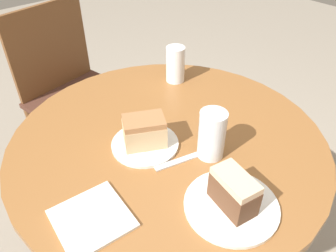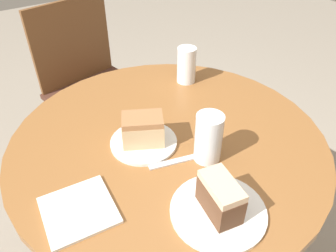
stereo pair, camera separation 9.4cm
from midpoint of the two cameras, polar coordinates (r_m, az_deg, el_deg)
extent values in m
cylinder|color=brown|center=(1.28, -2.19, -15.03)|extent=(0.08, 0.08, 0.69)
cylinder|color=brown|center=(1.01, -2.67, -2.56)|extent=(0.96, 0.96, 0.03)
cylinder|color=brown|center=(1.68, -15.97, -7.89)|extent=(0.04, 0.04, 0.44)
cylinder|color=brown|center=(1.88, -6.05, -0.82)|extent=(0.04, 0.04, 0.44)
cylinder|color=brown|center=(1.95, -23.12, -2.46)|extent=(0.04, 0.04, 0.44)
cylinder|color=brown|center=(2.12, -13.80, 3.25)|extent=(0.04, 0.04, 0.44)
cube|color=#47281E|center=(1.76, -15.95, 4.23)|extent=(0.54, 0.51, 0.03)
cube|color=brown|center=(1.81, -21.39, 12.44)|extent=(0.44, 0.10, 0.44)
cylinder|color=silver|center=(0.97, -6.79, -3.24)|extent=(0.20, 0.20, 0.01)
cylinder|color=silver|center=(0.82, 7.64, -13.71)|extent=(0.23, 0.23, 0.01)
cube|color=tan|center=(0.95, -6.97, -1.41)|extent=(0.14, 0.13, 0.07)
cube|color=#9E6B42|center=(0.92, -7.17, 0.71)|extent=(0.14, 0.12, 0.02)
cube|color=brown|center=(0.78, 7.89, -11.79)|extent=(0.08, 0.12, 0.07)
cube|color=beige|center=(0.75, 8.20, -9.48)|extent=(0.08, 0.12, 0.02)
cylinder|color=beige|center=(0.91, 4.64, -2.38)|extent=(0.07, 0.07, 0.11)
cylinder|color=white|center=(0.90, 4.69, -1.62)|extent=(0.08, 0.08, 0.14)
cylinder|color=silver|center=(1.27, -0.88, 9.42)|extent=(0.06, 0.06, 0.08)
cylinder|color=white|center=(1.25, -0.90, 10.64)|extent=(0.07, 0.07, 0.14)
cube|color=silver|center=(0.82, -16.49, -15.36)|extent=(0.18, 0.18, 0.01)
cube|color=silver|center=(0.92, -0.82, -6.16)|extent=(0.15, 0.06, 0.00)
camera|label=1|loc=(0.05, -92.76, -2.14)|focal=35.00mm
camera|label=2|loc=(0.05, 87.24, 2.14)|focal=35.00mm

